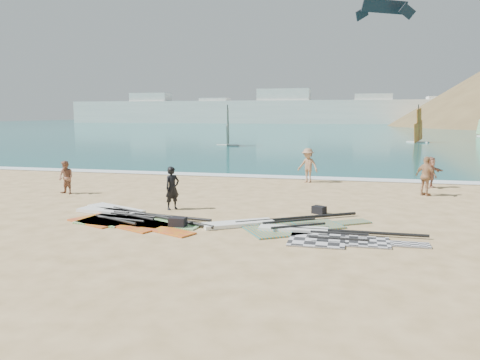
% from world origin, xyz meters
% --- Properties ---
extents(ground, '(300.00, 300.00, 0.00)m').
position_xyz_m(ground, '(0.00, 0.00, 0.00)').
color(ground, '#DAB580').
rests_on(ground, ground).
extents(sea, '(300.00, 240.00, 0.06)m').
position_xyz_m(sea, '(0.00, 132.00, 0.00)').
color(sea, '#0D5B60').
rests_on(sea, ground).
extents(surf_line, '(300.00, 1.20, 0.04)m').
position_xyz_m(surf_line, '(0.00, 12.30, 0.00)').
color(surf_line, white).
rests_on(surf_line, ground).
extents(far_town, '(160.00, 8.00, 12.00)m').
position_xyz_m(far_town, '(-15.72, 150.00, 4.49)').
color(far_town, white).
rests_on(far_town, ground).
extents(rig_grey, '(5.05, 1.97, 0.20)m').
position_xyz_m(rig_grey, '(3.11, -0.27, 0.05)').
color(rig_grey, '#262628').
rests_on(rig_grey, ground).
extents(rig_green, '(5.43, 2.54, 0.20)m').
position_xyz_m(rig_green, '(-3.94, 0.63, 0.05)').
color(rig_green, green).
rests_on(rig_green, ground).
extents(rig_orange, '(5.45, 4.02, 0.20)m').
position_xyz_m(rig_orange, '(1.46, 0.69, 0.05)').
color(rig_orange, orange).
rests_on(rig_orange, ground).
extents(rig_red, '(5.79, 3.97, 0.20)m').
position_xyz_m(rig_red, '(-3.86, 0.70, 0.05)').
color(rig_red, red).
rests_on(rig_red, ground).
extents(gear_bag_near, '(0.54, 0.39, 0.34)m').
position_xyz_m(gear_bag_near, '(-1.56, -0.22, 0.17)').
color(gear_bag_near, black).
rests_on(gear_bag_near, ground).
extents(gear_bag_far, '(0.57, 0.50, 0.28)m').
position_xyz_m(gear_bag_far, '(2.71, 2.99, 0.14)').
color(gear_bag_far, black).
rests_on(gear_bag_far, ground).
extents(person_wetsuit, '(0.67, 0.72, 1.65)m').
position_xyz_m(person_wetsuit, '(-2.80, 2.45, 0.83)').
color(person_wetsuit, black).
rests_on(person_wetsuit, ground).
extents(beachgoer_left, '(0.85, 0.73, 1.52)m').
position_xyz_m(beachgoer_left, '(-8.81, 4.57, 0.76)').
color(beachgoer_left, '#956048').
rests_on(beachgoer_left, ground).
extents(beachgoer_mid, '(1.35, 1.11, 1.83)m').
position_xyz_m(beachgoer_mid, '(1.55, 10.77, 0.91)').
color(beachgoer_mid, '#A17756').
rests_on(beachgoer_mid, ground).
extents(beachgoer_back, '(1.05, 1.02, 1.76)m').
position_xyz_m(beachgoer_back, '(7.06, 7.91, 0.88)').
color(beachgoer_back, tan).
rests_on(beachgoer_back, ground).
extents(beachgoer_right, '(1.33, 1.33, 1.54)m').
position_xyz_m(beachgoer_right, '(7.62, 10.40, 0.77)').
color(beachgoer_right, '#AA6F59').
rests_on(beachgoer_right, ground).
extents(windsurfer_left, '(2.62, 3.07, 4.63)m').
position_xyz_m(windsurfer_left, '(-9.73, 36.48, 1.33)').
color(windsurfer_left, white).
rests_on(windsurfer_left, ground).
extents(windsurfer_centre, '(2.69, 2.91, 4.78)m').
position_xyz_m(windsurfer_centre, '(11.71, 47.78, 1.36)').
color(windsurfer_centre, white).
rests_on(windsurfer_centre, ground).
extents(kitesurf_kite, '(6.32, 4.14, 2.39)m').
position_xyz_m(kitesurf_kite, '(7.06, 47.43, 16.26)').
color(kitesurf_kite, black).
rests_on(kitesurf_kite, ground).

